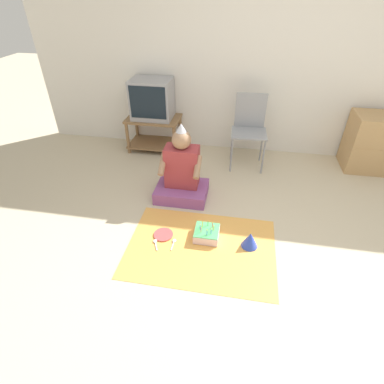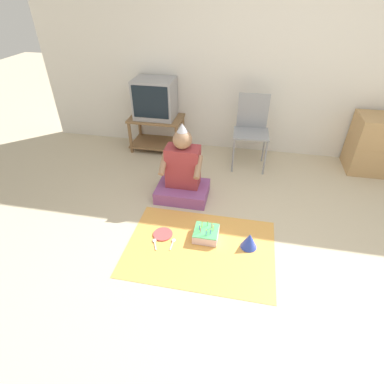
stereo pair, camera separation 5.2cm
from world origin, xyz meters
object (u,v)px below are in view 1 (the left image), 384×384
birthday_cake (207,233)px  party_hat_blue (250,240)px  paper_plate (163,235)px  tv (152,99)px  folding_chair (249,125)px  cardboard_box_stack (369,143)px  person_seated (182,174)px

birthday_cake → party_hat_blue: 0.41m
birthday_cake → paper_plate: 0.42m
tv → paper_plate: (0.57, -1.77, -0.72)m
folding_chair → party_hat_blue: (0.09, -1.57, -0.45)m
party_hat_blue → paper_plate: 0.83m
folding_chair → cardboard_box_stack: bearing=5.7°
tv → party_hat_blue: bearing=-51.8°
paper_plate → folding_chair: bearing=64.8°
tv → birthday_cake: (0.98, -1.72, -0.68)m
tv → folding_chair: bearing=-8.6°
birthday_cake → party_hat_blue: size_ratio=1.51×
tv → paper_plate: 1.99m
folding_chair → birthday_cake: folding_chair is taller
birthday_cake → paper_plate: (-0.42, -0.04, -0.04)m
folding_chair → party_hat_blue: bearing=-86.9°
cardboard_box_stack → paper_plate: cardboard_box_stack is taller
tv → cardboard_box_stack: (2.82, -0.05, -0.38)m
cardboard_box_stack → person_seated: (-2.20, -1.04, -0.07)m
cardboard_box_stack → person_seated: 2.43m
person_seated → party_hat_blue: (0.77, -0.68, -0.20)m
person_seated → party_hat_blue: size_ratio=5.67×
tv → party_hat_blue: size_ratio=3.48×
tv → paper_plate: tv is taller
tv → person_seated: (0.62, -1.09, -0.45)m
folding_chair → paper_plate: size_ratio=4.84×
birthday_cake → person_seated: bearing=120.1°
tv → cardboard_box_stack: bearing=-0.9°
tv → paper_plate: size_ratio=2.84×
person_seated → paper_plate: 0.73m
party_hat_blue → tv: bearing=128.2°
tv → party_hat_blue: (1.39, -1.77, -0.65)m
folding_chair → paper_plate: 1.81m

